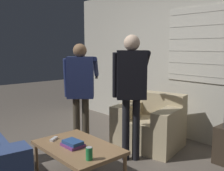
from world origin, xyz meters
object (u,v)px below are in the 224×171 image
object	(u,v)px
coffee_table	(78,149)
spare_remote	(54,139)
person_right_standing	(131,83)
person_left_standing	(81,85)
armchair_beige	(150,125)
book_stack	(73,144)
soda_can	(89,154)

from	to	relation	value
coffee_table	spare_remote	xyz separation A→B (m)	(-0.33, -0.11, 0.05)
person_right_standing	spare_remote	distance (m)	1.19
person_right_standing	spare_remote	bearing A→B (deg)	-154.86
person_left_standing	spare_remote	world-z (taller)	person_left_standing
coffee_table	armchair_beige	bearing A→B (deg)	98.22
armchair_beige	book_stack	world-z (taller)	armchair_beige
armchair_beige	coffee_table	world-z (taller)	armchair_beige
armchair_beige	coffee_table	xyz separation A→B (m)	(0.21, -1.45, 0.07)
coffee_table	soda_can	xyz separation A→B (m)	(0.37, -0.12, 0.10)
person_right_standing	book_stack	xyz separation A→B (m)	(0.04, -0.94, -0.58)
person_right_standing	spare_remote	xyz separation A→B (m)	(-0.27, -0.99, -0.59)
person_right_standing	spare_remote	size ratio (longest dim) A/B	12.70
coffee_table	person_left_standing	size ratio (longest dim) A/B	0.63
person_right_standing	soda_can	size ratio (longest dim) A/B	13.15
coffee_table	person_right_standing	world-z (taller)	person_right_standing
coffee_table	person_right_standing	bearing A→B (deg)	93.80
coffee_table	person_left_standing	distance (m)	1.13
book_stack	spare_remote	world-z (taller)	book_stack
armchair_beige	person_right_standing	distance (m)	0.92
person_left_standing	soda_can	world-z (taller)	person_left_standing
armchair_beige	spare_remote	bearing A→B (deg)	71.88
book_stack	person_left_standing	bearing A→B (deg)	140.02
coffee_table	person_right_standing	xyz separation A→B (m)	(-0.06, 0.88, 0.65)
coffee_table	spare_remote	bearing A→B (deg)	-161.50
spare_remote	person_left_standing	bearing A→B (deg)	89.09
person_left_standing	person_right_standing	world-z (taller)	person_right_standing
armchair_beige	soda_can	world-z (taller)	armchair_beige
coffee_table	book_stack	distance (m)	0.09
person_left_standing	book_stack	distance (m)	1.11
book_stack	spare_remote	bearing A→B (deg)	-169.98
coffee_table	book_stack	bearing A→B (deg)	-106.28
armchair_beige	coffee_table	bearing A→B (deg)	84.58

